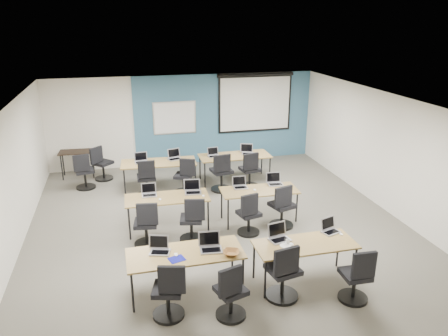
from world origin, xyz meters
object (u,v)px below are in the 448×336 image
object	(u,v)px
training_table_back_left	(159,164)
task_chair_8	(147,181)
training_table_front_right	(305,246)
task_chair_5	(192,223)
laptop_4	(149,192)
laptop_7	(275,181)
task_chair_11	(250,173)
laptop_11	(247,151)
task_chair_2	(283,276)
task_chair_4	(147,228)
task_chair_9	(185,179)
task_chair_10	(222,175)
laptop_9	(174,157)
laptop_3	(330,228)
utility_table	(77,154)
training_table_mid_left	(167,199)
training_table_back_right	(235,157)
task_chair_0	(169,295)
projector_screen	(255,100)
task_chair_1	(231,296)
whiteboard	(175,118)
laptop_1	(210,245)
laptop_6	(240,185)
laptop_10	(214,154)
laptop_0	(159,248)
laptop_8	(141,160)
training_table_front_left	(185,255)
spare_chair_a	(102,166)
task_chair_6	(249,217)
task_chair_7	(282,210)
training_table_mid_right	(259,192)
spare_chair_b	(84,174)
laptop_5	(193,189)
task_chair_3	(357,280)

from	to	relation	value
training_table_back_left	task_chair_8	bearing A→B (deg)	-123.15
training_table_front_right	task_chair_5	bearing A→B (deg)	130.33
laptop_4	training_table_back_left	bearing A→B (deg)	81.11
laptop_7	task_chair_11	xyz separation A→B (m)	(-0.06, 1.68, -0.38)
laptop_7	laptop_11	distance (m)	2.36
task_chair_2	task_chair_4	xyz separation A→B (m)	(-1.98, 2.25, -0.01)
laptop_7	training_table_front_right	bearing A→B (deg)	-93.96
task_chair_9	task_chair_10	world-z (taller)	task_chair_10
laptop_9	laptop_3	bearing A→B (deg)	-83.43
utility_table	task_chair_8	bearing A→B (deg)	-43.97
task_chair_2	task_chair_8	distance (m)	5.13
task_chair_5	training_table_mid_left	bearing A→B (deg)	133.51
training_table_back_right	task_chair_4	bearing A→B (deg)	-130.18
training_table_mid_left	task_chair_0	distance (m)	2.98
projector_screen	task_chair_1	xyz separation A→B (m)	(-2.73, -7.41, -1.49)
whiteboard	task_chair_0	world-z (taller)	whiteboard
laptop_1	laptop_6	size ratio (longest dim) A/B	1.16
training_table_back_left	task_chair_11	xyz separation A→B (m)	(2.32, -0.54, -0.27)
laptop_6	task_chair_9	bearing A→B (deg)	123.19
laptop_10	laptop_0	bearing A→B (deg)	-120.01
laptop_8	laptop_0	bearing A→B (deg)	-94.78
training_table_front_left	task_chair_8	world-z (taller)	task_chair_8
task_chair_8	task_chair_10	bearing A→B (deg)	-1.82
task_chair_2	spare_chair_a	bearing A→B (deg)	103.91
task_chair_6	laptop_7	size ratio (longest dim) A/B	2.88
laptop_4	task_chair_11	distance (m)	3.22
training_table_front_left	laptop_1	world-z (taller)	laptop_1
whiteboard	task_chair_0	distance (m)	7.36
training_table_mid_left	task_chair_7	world-z (taller)	task_chair_7
whiteboard	spare_chair_a	world-z (taller)	whiteboard
task_chair_8	training_table_mid_left	bearing A→B (deg)	-80.12
task_chair_0	task_chair_5	xyz separation A→B (m)	(0.75, 2.27, 0.00)
task_chair_6	laptop_8	size ratio (longest dim) A/B	2.88
training_table_mid_right	laptop_1	xyz separation A→B (m)	(-1.59, -2.25, 0.12)
task_chair_8	task_chair_5	bearing A→B (deg)	-73.61
laptop_6	spare_chair_b	size ratio (longest dim) A/B	0.31
spare_chair_b	task_chair_11	bearing A→B (deg)	-22.45
laptop_0	training_table_mid_left	bearing A→B (deg)	97.34
task_chair_7	task_chair_10	world-z (taller)	task_chair_10
training_table_front_right	laptop_5	size ratio (longest dim) A/B	4.84
task_chair_2	laptop_11	bearing A→B (deg)	68.36
laptop_5	spare_chair_b	bearing A→B (deg)	140.73
task_chair_1	laptop_10	xyz separation A→B (m)	(1.02, 5.69, 0.40)
laptop_0	laptop_10	distance (m)	5.10
laptop_1	laptop_11	xyz separation A→B (m)	(2.10, 4.85, -0.00)
task_chair_0	task_chair_6	distance (m)	2.98
spare_chair_a	task_chair_3	bearing A→B (deg)	-103.10
training_table_front_right	laptop_10	distance (m)	5.06
training_table_back_right	laptop_9	bearing A→B (deg)	177.05
task_chair_1	task_chair_10	bearing A→B (deg)	60.23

